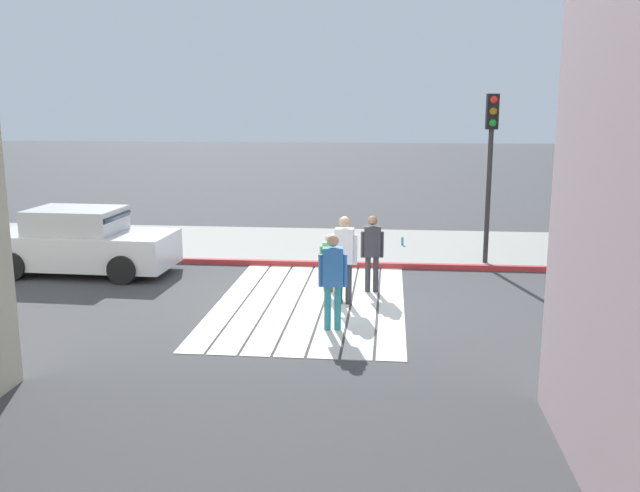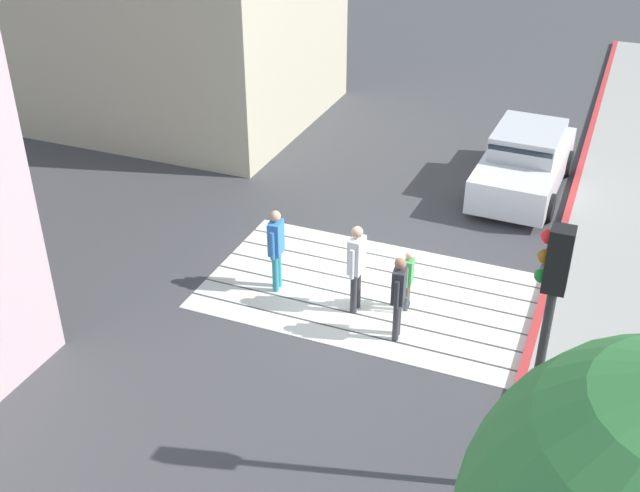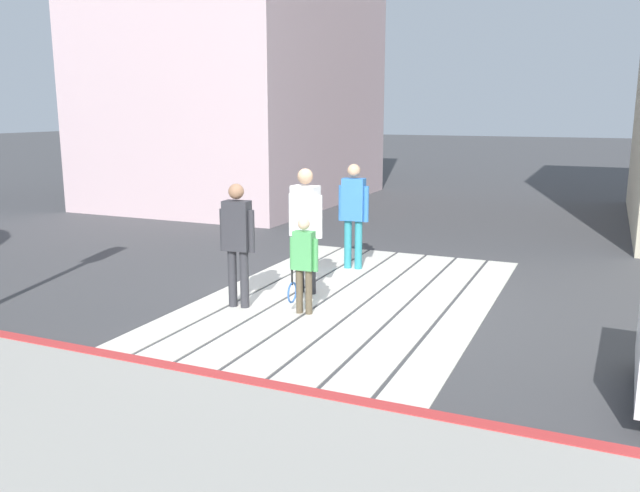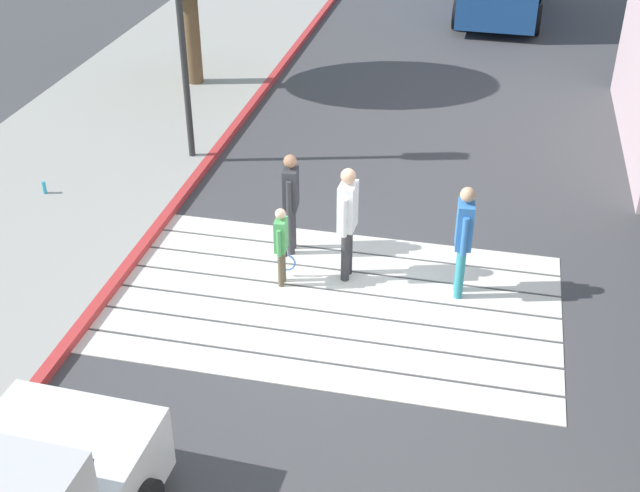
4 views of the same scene
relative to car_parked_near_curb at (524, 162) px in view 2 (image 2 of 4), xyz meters
The scene contains 9 objects.
ground_plane 6.12m from the car_parked_near_curb, 70.78° to the left, with size 120.00×120.00×0.00m, color #424244.
crosswalk_stripes 6.12m from the car_parked_near_curb, 70.78° to the left, with size 6.40×3.80×0.01m.
curb_painted 5.91m from the car_parked_near_curb, 102.28° to the left, with size 0.16×40.00×0.13m, color #BC3333.
car_parked_near_curb is the anchor object (origin of this frame).
traffic_light_corner 10.10m from the car_parked_near_curb, 99.23° to the left, with size 0.39×0.28×4.24m.
pedestrian_adult_lead 7.04m from the car_parked_near_curb, 81.32° to the left, with size 0.25×0.49×1.67m.
pedestrian_adult_trailing 6.75m from the car_parked_near_curb, 72.35° to the left, with size 0.25×0.53×1.81m.
pedestrian_adult_side 7.35m from the car_parked_near_curb, 59.57° to the left, with size 0.26×0.51×1.75m.
pedestrian_child_with_racket 6.15m from the car_parked_near_curb, 79.22° to the left, with size 0.28×0.39×1.27m.
Camera 2 is at (-3.94, 12.27, 8.61)m, focal length 43.79 mm.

